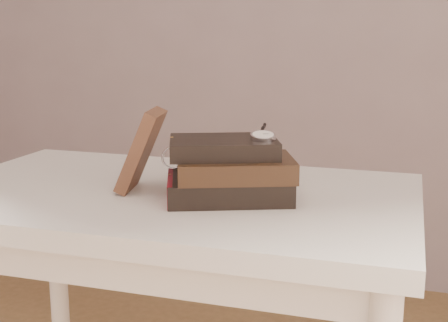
% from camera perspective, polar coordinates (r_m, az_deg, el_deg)
% --- Properties ---
extents(table, '(1.00, 0.60, 0.75)m').
position_cam_1_polar(table, '(1.29, -4.97, -6.68)').
color(table, beige).
rests_on(table, ground).
extents(book_stack, '(0.28, 0.24, 0.12)m').
position_cam_1_polar(book_stack, '(1.18, 0.53, -0.96)').
color(book_stack, black).
rests_on(book_stack, table).
extents(journal, '(0.11, 0.12, 0.17)m').
position_cam_1_polar(journal, '(1.24, -7.83, 1.03)').
color(journal, '#3C2217').
rests_on(journal, table).
extents(pocket_watch, '(0.06, 0.16, 0.02)m').
position_cam_1_polar(pocket_watch, '(1.16, 3.71, 2.44)').
color(pocket_watch, silver).
rests_on(pocket_watch, book_stack).
extents(eyeglasses, '(0.13, 0.14, 0.05)m').
position_cam_1_polar(eyeglasses, '(1.25, -3.66, 0.36)').
color(eyeglasses, silver).
rests_on(eyeglasses, book_stack).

